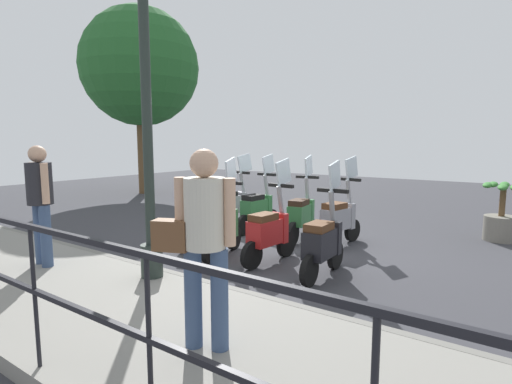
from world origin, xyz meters
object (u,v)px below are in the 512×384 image
(scooter_near_2, at_px, (222,226))
(scooter_near_3, at_px, (196,219))
(scooter_near_0, at_px, (323,242))
(scooter_far_0, at_px, (339,218))
(pedestrian_distant, at_px, (40,196))
(scooter_far_2, at_px, (258,208))
(scooter_far_1, at_px, (302,214))
(scooter_far_3, at_px, (232,204))
(scooter_near_1, at_px, (269,231))
(tree_large, at_px, (140,67))
(lamp_post_near, at_px, (147,130))
(pedestrian_with_bag, at_px, (202,234))
(potted_palm, at_px, (501,216))

(scooter_near_2, relative_size, scooter_near_3, 1.00)
(scooter_near_0, bearing_deg, scooter_far_0, 14.99)
(pedestrian_distant, distance_m, scooter_far_2, 3.92)
(scooter_far_1, relative_size, scooter_far_3, 1.00)
(scooter_near_2, height_order, scooter_far_0, same)
(scooter_near_0, xyz_separation_m, scooter_far_2, (1.70, 2.21, 0.00))
(scooter_near_1, xyz_separation_m, scooter_near_3, (0.07, 1.54, 0.00))
(pedestrian_distant, distance_m, tree_large, 9.15)
(scooter_far_1, bearing_deg, scooter_far_2, 78.55)
(scooter_near_0, height_order, scooter_near_3, same)
(pedestrian_distant, xyz_separation_m, tree_large, (6.41, 5.71, 3.15))
(scooter_far_0, height_order, scooter_far_3, same)
(lamp_post_near, xyz_separation_m, scooter_near_2, (1.55, 0.17, -1.44))
(pedestrian_with_bag, xyz_separation_m, pedestrian_distant, (0.39, 3.21, 0.00))
(scooter_near_0, distance_m, scooter_far_1, 2.03)
(pedestrian_distant, relative_size, scooter_far_3, 1.03)
(lamp_post_near, relative_size, scooter_near_2, 2.61)
(pedestrian_with_bag, height_order, scooter_far_3, pedestrian_with_bag)
(scooter_far_2, bearing_deg, scooter_near_2, -158.76)
(scooter_near_3, bearing_deg, scooter_far_1, -56.98)
(scooter_near_0, distance_m, scooter_near_3, 2.47)
(pedestrian_with_bag, bearing_deg, scooter_near_0, -19.43)
(potted_palm, bearing_deg, scooter_far_0, 131.27)
(scooter_far_3, bearing_deg, scooter_near_1, -113.38)
(pedestrian_with_bag, distance_m, scooter_near_1, 2.85)
(scooter_near_1, height_order, scooter_far_0, same)
(scooter_far_0, bearing_deg, pedestrian_with_bag, -160.54)
(pedestrian_distant, relative_size, scooter_far_0, 1.03)
(scooter_near_1, xyz_separation_m, scooter_near_2, (-0.13, 0.79, 0.00))
(scooter_near_1, xyz_separation_m, scooter_far_0, (1.52, -0.45, 0.00))
(lamp_post_near, height_order, pedestrian_distant, lamp_post_near)
(pedestrian_with_bag, bearing_deg, scooter_far_0, -14.01)
(scooter_near_1, relative_size, scooter_far_2, 1.00)
(tree_large, bearing_deg, scooter_far_2, -111.86)
(scooter_far_1, relative_size, scooter_far_2, 1.00)
(pedestrian_with_bag, relative_size, potted_palm, 1.50)
(potted_palm, bearing_deg, lamp_post_near, 147.27)
(scooter_near_2, distance_m, scooter_far_3, 2.19)
(lamp_post_near, distance_m, scooter_far_1, 3.52)
(lamp_post_near, relative_size, pedestrian_with_bag, 2.53)
(lamp_post_near, relative_size, tree_large, 0.65)
(pedestrian_distant, bearing_deg, tree_large, -130.47)
(pedestrian_distant, distance_m, potted_palm, 7.54)
(potted_palm, distance_m, scooter_far_0, 3.02)
(potted_palm, bearing_deg, tree_large, 86.19)
(lamp_post_near, height_order, potted_palm, lamp_post_near)
(scooter_near_3, bearing_deg, scooter_near_1, -108.24)
(pedestrian_with_bag, bearing_deg, scooter_near_1, -0.27)
(tree_large, bearing_deg, scooter_far_3, -113.37)
(scooter_near_1, distance_m, scooter_far_0, 1.58)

